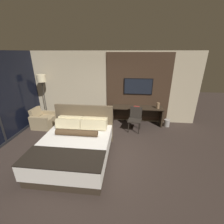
# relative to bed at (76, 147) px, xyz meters

# --- Properties ---
(ground_plane) EXTENTS (16.00, 16.00, 0.00)m
(ground_plane) POSITION_rel_bed_xyz_m (0.49, 0.06, -0.36)
(ground_plane) COLOR #332823
(wall_back_tv_panel) EXTENTS (7.20, 0.09, 2.80)m
(wall_back_tv_panel) POSITION_rel_bed_xyz_m (0.67, 2.65, 1.04)
(wall_back_tv_panel) COLOR #BCAD8E
(wall_back_tv_panel) RESTS_ON ground_plane
(bed) EXTENTS (1.84, 2.13, 1.23)m
(bed) POSITION_rel_bed_xyz_m (0.00, 0.00, 0.00)
(bed) COLOR #33281E
(bed) RESTS_ON ground_plane
(desk) EXTENTS (1.99, 0.52, 0.74)m
(desk) POSITION_rel_bed_xyz_m (1.75, 2.37, 0.14)
(desk) COLOR #2D2319
(desk) RESTS_ON ground_plane
(tv) EXTENTS (1.11, 0.04, 0.62)m
(tv) POSITION_rel_bed_xyz_m (1.75, 2.58, 1.14)
(tv) COLOR black
(desk_chair) EXTENTS (0.54, 0.54, 0.88)m
(desk_chair) POSITION_rel_bed_xyz_m (1.67, 1.81, 0.16)
(desk_chair) COLOR #28231E
(desk_chair) RESTS_ON ground_plane
(armchair_by_window) EXTENTS (0.77, 0.78, 0.77)m
(armchair_by_window) POSITION_rel_bed_xyz_m (-1.90, 1.71, -0.11)
(armchair_by_window) COLOR #998460
(armchair_by_window) RESTS_ON ground_plane
(floor_lamp) EXTENTS (0.34, 0.34, 1.95)m
(floor_lamp) POSITION_rel_bed_xyz_m (-2.01, 2.24, 1.28)
(floor_lamp) COLOR #282623
(floor_lamp) RESTS_ON ground_plane
(vase_tall) EXTENTS (0.12, 0.12, 0.22)m
(vase_tall) POSITION_rel_bed_xyz_m (2.52, 2.26, 0.48)
(vase_tall) COLOR #846647
(vase_tall) RESTS_ON desk
(book) EXTENTS (0.26, 0.21, 0.03)m
(book) POSITION_rel_bed_xyz_m (1.72, 2.29, 0.39)
(book) COLOR maroon
(book) RESTS_ON desk
(waste_bin) EXTENTS (0.22, 0.22, 0.28)m
(waste_bin) POSITION_rel_bed_xyz_m (2.94, 2.25, -0.22)
(waste_bin) COLOR gray
(waste_bin) RESTS_ON ground_plane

